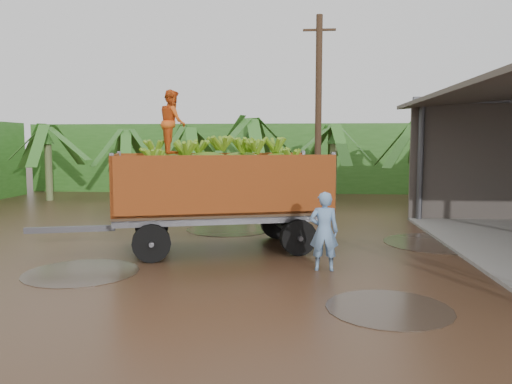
{
  "coord_description": "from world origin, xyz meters",
  "views": [
    {
      "loc": [
        1.26,
        -11.2,
        2.61
      ],
      "look_at": [
        0.2,
        1.32,
        1.37
      ],
      "focal_mm": 35.0,
      "sensor_mm": 36.0,
      "label": 1
    }
  ],
  "objects": [
    {
      "name": "hedge_north",
      "position": [
        -2.0,
        16.0,
        1.8
      ],
      "size": [
        22.0,
        3.0,
        3.6
      ],
      "primitive_type": "cube",
      "color": "#2D661E",
      "rests_on": "ground"
    },
    {
      "name": "utility_pole",
      "position": [
        2.0,
        7.62,
        3.69
      ],
      "size": [
        1.2,
        0.24,
        7.27
      ],
      "color": "#47301E",
      "rests_on": "ground"
    },
    {
      "name": "man_blue",
      "position": [
        1.8,
        -1.07,
        0.81
      ],
      "size": [
        0.6,
        0.39,
        1.63
      ],
      "primitive_type": "imported",
      "rotation": [
        0.0,
        0.0,
        3.13
      ],
      "color": "#6B93C3",
      "rests_on": "ground"
    },
    {
      "name": "ground",
      "position": [
        0.0,
        0.0,
        0.0
      ],
      "size": [
        100.0,
        100.0,
        0.0
      ],
      "primitive_type": "plane",
      "color": "black",
      "rests_on": "ground"
    },
    {
      "name": "banana_trailer",
      "position": [
        -0.64,
        0.81,
        1.52
      ],
      "size": [
        7.11,
        3.77,
        3.86
      ],
      "rotation": [
        0.0,
        0.0,
        0.29
      ],
      "color": "#C2531B",
      "rests_on": "ground"
    },
    {
      "name": "banana_plants",
      "position": [
        -5.35,
        6.43,
        1.78
      ],
      "size": [
        24.07,
        20.79,
        4.09
      ],
      "color": "#2D661E",
      "rests_on": "ground"
    }
  ]
}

